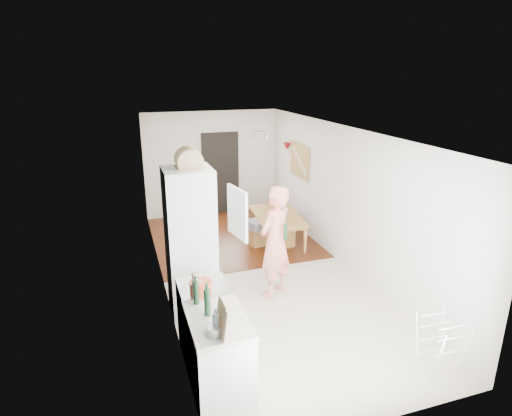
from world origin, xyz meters
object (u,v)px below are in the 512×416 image
stool (257,237)px  drying_rack (441,348)px  dining_chair (282,224)px  person (275,232)px  dining_table (279,230)px

stool → drying_rack: drying_rack is taller
dining_chair → stool: 0.57m
person → drying_rack: size_ratio=2.74×
dining_chair → drying_rack: size_ratio=1.26×
dining_chair → stool: dining_chair is taller
dining_chair → drying_rack: (0.31, -4.17, -0.10)m
dining_chair → drying_rack: dining_chair is taller
person → stool: size_ratio=5.66×
stool → drying_rack: size_ratio=0.48×
person → dining_table: (0.85, 2.04, -0.81)m
person → dining_table: 2.36m
person → dining_chair: (0.81, 1.77, -0.56)m
drying_rack → dining_table: bearing=95.5°
dining_table → stool: bearing=107.5°
dining_chair → dining_table: bearing=68.3°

